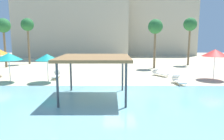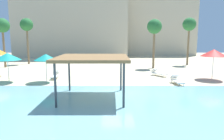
{
  "view_description": "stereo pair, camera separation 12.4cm",
  "coord_description": "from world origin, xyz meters",
  "views": [
    {
      "loc": [
        -0.59,
        -15.47,
        4.04
      ],
      "look_at": [
        -0.52,
        2.0,
        1.3
      ],
      "focal_mm": 33.37,
      "sensor_mm": 36.0,
      "label": 1
    },
    {
      "loc": [
        -0.47,
        -15.47,
        4.04
      ],
      "look_at": [
        -0.52,
        2.0,
        1.3
      ],
      "focal_mm": 33.37,
      "sensor_mm": 36.0,
      "label": 2
    }
  ],
  "objects": [
    {
      "name": "ground_plane",
      "position": [
        0.0,
        0.0,
        0.0
      ],
      "size": [
        80.0,
        80.0,
        0.0
      ],
      "primitive_type": "plane",
      "color": "beige"
    },
    {
      "name": "lagoon_water",
      "position": [
        0.0,
        -5.25,
        0.02
      ],
      "size": [
        44.0,
        13.5,
        0.04
      ],
      "primitive_type": "cube",
      "color": "#7AB7C1",
      "rests_on": "ground"
    },
    {
      "name": "shade_pavilion",
      "position": [
        -1.75,
        -1.97,
        2.66
      ],
      "size": [
        4.6,
        4.6,
        2.82
      ],
      "color": "#42474C",
      "rests_on": "ground"
    },
    {
      "name": "beach_umbrella_teal_0",
      "position": [
        -6.44,
        3.21,
        2.28
      ],
      "size": [
        2.08,
        2.08,
        2.57
      ],
      "color": "silver",
      "rests_on": "ground"
    },
    {
      "name": "beach_umbrella_teal_1",
      "position": [
        -9.9,
        3.19,
        2.35
      ],
      "size": [
        2.35,
        2.35,
        2.68
      ],
      "color": "silver",
      "rests_on": "ground"
    },
    {
      "name": "beach_umbrella_red_3",
      "position": [
        9.29,
        4.45,
        2.58
      ],
      "size": [
        2.49,
        2.49,
        2.93
      ],
      "color": "silver",
      "rests_on": "ground"
    },
    {
      "name": "lounge_chair_0",
      "position": [
        -6.16,
        4.94,
        0.33
      ],
      "size": [
        0.77,
        1.94,
        0.74
      ],
      "rotation": [
        0.0,
        0.0,
        -1.48
      ],
      "color": "white",
      "rests_on": "ground"
    },
    {
      "name": "lounge_chair_2",
      "position": [
        5.21,
        2.37,
        0.33
      ],
      "size": [
        0.77,
        1.94,
        0.74
      ],
      "rotation": [
        0.0,
        0.0,
        -1.48
      ],
      "color": "white",
      "rests_on": "ground"
    },
    {
      "name": "lounge_chair_3",
      "position": [
        4.45,
        6.29,
        0.33
      ],
      "size": [
        1.53,
        1.92,
        0.74
      ],
      "rotation": [
        0.0,
        0.0,
        -1.0
      ],
      "color": "white",
      "rests_on": "ground"
    },
    {
      "name": "palm_tree_0",
      "position": [
        5.02,
        11.94,
        5.28
      ],
      "size": [
        1.9,
        1.9,
        6.39
      ],
      "color": "brown",
      "rests_on": "ground"
    },
    {
      "name": "palm_tree_1",
      "position": [
        10.7,
        15.19,
        5.73
      ],
      "size": [
        1.9,
        1.9,
        6.87
      ],
      "color": "brown",
      "rests_on": "ground"
    },
    {
      "name": "palm_tree_2",
      "position": [
        -13.32,
        16.42,
        5.76
      ],
      "size": [
        1.9,
        1.9,
        6.9
      ],
      "color": "brown",
      "rests_on": "ground"
    },
    {
      "name": "palm_tree_3",
      "position": [
        -15.08,
        12.76,
        5.45
      ],
      "size": [
        1.9,
        1.9,
        6.57
      ],
      "color": "brown",
      "rests_on": "ground"
    },
    {
      "name": "hotel_block_0",
      "position": [
        -8.84,
        29.97,
        10.45
      ],
      "size": [
        22.88,
        8.95,
        20.9
      ],
      "primitive_type": "cube",
      "color": "beige",
      "rests_on": "ground"
    },
    {
      "name": "hotel_block_1",
      "position": [
        6.26,
        35.16,
        7.19
      ],
      "size": [
        23.57,
        10.25,
        14.38
      ],
      "primitive_type": "cube",
      "color": "beige",
      "rests_on": "ground"
    }
  ]
}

